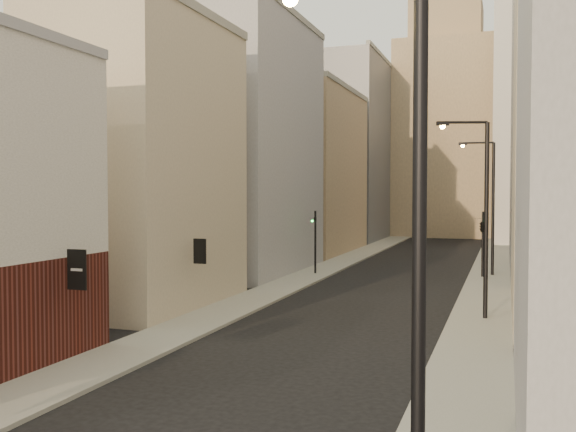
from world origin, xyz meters
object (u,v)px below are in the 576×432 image
object	(u,v)px
streetlamp_mid	(481,207)
traffic_light_right	(483,226)
clock_tower	(446,116)
white_tower	(528,92)
streetlamp_far	(489,200)
traffic_light_left	(315,230)
streetlamp_near	(403,245)

from	to	relation	value
streetlamp_mid	traffic_light_right	world-z (taller)	streetlamp_mid
clock_tower	white_tower	distance (m)	17.83
streetlamp_far	traffic_light_left	distance (m)	13.41
clock_tower	traffic_light_left	world-z (taller)	clock_tower
streetlamp_mid	traffic_light_left	world-z (taller)	streetlamp_mid
clock_tower	streetlamp_near	size ratio (longest dim) A/B	4.53
clock_tower	traffic_light_left	distance (m)	52.44
streetlamp_near	streetlamp_mid	world-z (taller)	streetlamp_mid
clock_tower	streetlamp_far	distance (m)	48.88
traffic_light_left	traffic_light_right	size ratio (longest dim) A/B	1.00
streetlamp_mid	clock_tower	bearing A→B (deg)	79.59
clock_tower	white_tower	world-z (taller)	clock_tower
white_tower	traffic_light_left	distance (m)	42.50
streetlamp_near	traffic_light_right	bearing A→B (deg)	98.62
traffic_light_right	streetlamp_near	bearing A→B (deg)	114.56
streetlamp_mid	streetlamp_near	bearing A→B (deg)	-107.74
traffic_light_left	traffic_light_right	xyz separation A→B (m)	(12.35, 2.11, 0.39)
clock_tower	traffic_light_right	xyz separation A→B (m)	(7.02, -48.11, -13.72)
white_tower	traffic_light_left	world-z (taller)	white_tower
streetlamp_near	traffic_light_right	xyz separation A→B (m)	(-0.17, 39.85, -1.74)
streetlamp_mid	streetlamp_far	xyz separation A→B (m)	(-0.04, 17.63, 0.16)
white_tower	streetlamp_mid	world-z (taller)	white_tower
white_tower	streetlamp_far	size ratio (longest dim) A/B	4.05
streetlamp_near	traffic_light_right	size ratio (longest dim) A/B	1.98
white_tower	streetlamp_far	distance (m)	35.42
clock_tower	white_tower	bearing A→B (deg)	-51.84
streetlamp_near	streetlamp_mid	bearing A→B (deg)	97.67
streetlamp_near	streetlamp_far	size ratio (longest dim) A/B	0.97
streetlamp_far	traffic_light_right	xyz separation A→B (m)	(-0.42, -1.26, -1.94)
streetlamp_far	traffic_light_left	world-z (taller)	streetlamp_far
streetlamp_mid	traffic_light_left	distance (m)	19.29
traffic_light_right	white_tower	bearing A→B (deg)	-72.35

